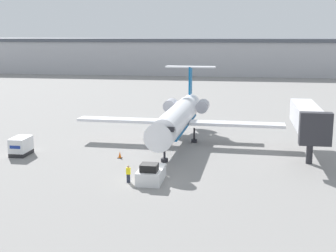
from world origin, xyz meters
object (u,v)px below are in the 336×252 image
(worker_near_tug, at_px, (128,174))
(traffic_cone_left, at_px, (120,155))
(airplane_main, at_px, (178,117))
(jet_bridge, at_px, (308,119))
(luggage_cart, at_px, (21,146))
(pushback_tug, at_px, (151,174))

(worker_near_tug, xyz_separation_m, traffic_cone_left, (-3.11, 8.55, -0.51))
(airplane_main, bearing_deg, jet_bridge, -16.66)
(luggage_cart, height_order, jet_bridge, jet_bridge)
(traffic_cone_left, distance_m, jet_bridge, 21.79)
(airplane_main, distance_m, traffic_cone_left, 10.61)
(worker_near_tug, relative_size, jet_bridge, 0.12)
(pushback_tug, relative_size, worker_near_tug, 2.43)
(luggage_cart, xyz_separation_m, traffic_cone_left, (11.76, 0.49, -0.68))
(traffic_cone_left, height_order, jet_bridge, jet_bridge)
(pushback_tug, height_order, jet_bridge, jet_bridge)
(airplane_main, height_order, luggage_cart, airplane_main)
(jet_bridge, bearing_deg, traffic_cone_left, -169.64)
(pushback_tug, distance_m, worker_near_tug, 2.18)
(pushback_tug, height_order, worker_near_tug, pushback_tug)
(airplane_main, relative_size, traffic_cone_left, 34.51)
(pushback_tug, relative_size, jet_bridge, 0.30)
(airplane_main, xyz_separation_m, jet_bridge, (15.49, -4.63, 1.00))
(traffic_cone_left, bearing_deg, worker_near_tug, -70.01)
(airplane_main, xyz_separation_m, traffic_cone_left, (-5.57, -8.48, -3.08))
(traffic_cone_left, bearing_deg, pushback_tug, -56.63)
(pushback_tug, xyz_separation_m, traffic_cone_left, (-5.18, 7.86, -0.37))
(luggage_cart, xyz_separation_m, jet_bridge, (32.81, 4.34, 3.40))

